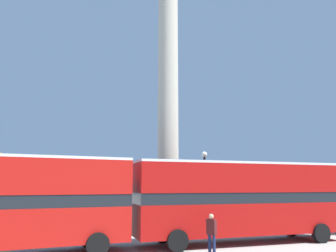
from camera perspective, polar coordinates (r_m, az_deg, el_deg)
ground_plane at (r=23.97m, az=-0.00°, el=-17.47°), size 200.00×200.00×0.00m
monument_column at (r=23.97m, az=-0.00°, el=-3.15°), size 5.19×5.19×20.91m
bus_a at (r=18.49m, az=12.47°, el=-12.09°), size 11.51×2.89×4.22m
bus_c at (r=15.95m, az=-25.52°, el=-11.60°), size 10.21×3.41×4.26m
street_lamp at (r=21.39m, az=6.47°, el=-11.18°), size 0.37×0.37×5.16m
pedestrian_near_lamp at (r=15.33m, az=7.59°, el=-17.75°), size 0.37×0.49×1.74m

